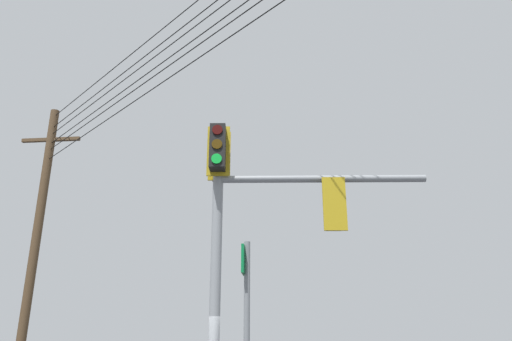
% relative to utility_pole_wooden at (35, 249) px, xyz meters
% --- Properties ---
extents(signal_mast_assembly, '(4.24, 0.98, 6.15)m').
position_rel_utility_pole_wooden_xyz_m(signal_mast_assembly, '(6.49, -8.00, -0.93)').
color(signal_mast_assembly, gray).
rests_on(signal_mast_assembly, ground).
extents(utility_pole_wooden, '(2.10, 0.49, 10.34)m').
position_rel_utility_pole_wooden_xyz_m(utility_pole_wooden, '(0.00, 0.00, 0.00)').
color(utility_pole_wooden, '#4C3823').
rests_on(utility_pole_wooden, ground).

